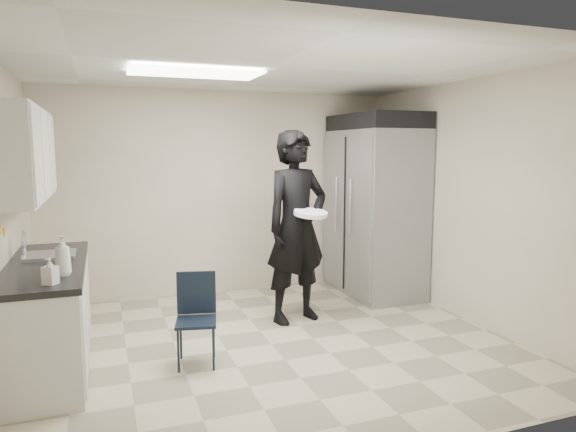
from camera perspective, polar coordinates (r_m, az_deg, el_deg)
name	(u,v)px	position (r m, az deg, el deg)	size (l,w,h in m)	color
floor	(271,344)	(5.09, -1.87, -14.05)	(4.50, 4.50, 0.00)	#BEB295
ceiling	(270,67)	(4.79, -2.01, 16.25)	(4.50, 4.50, 0.00)	silver
back_wall	(223,193)	(6.69, -7.28, 2.56)	(4.50, 4.50, 0.00)	beige
right_wall	(469,202)	(5.87, 19.44, 1.50)	(4.00, 4.00, 0.00)	beige
ceiling_panel	(195,73)	(5.03, -10.24, 15.38)	(1.20, 0.60, 0.02)	white
lower_counter	(48,317)	(4.94, -25.08, -10.18)	(0.60, 1.90, 0.86)	silver
countertop	(45,266)	(4.83, -25.38, -5.01)	(0.64, 1.95, 0.05)	black
sink	(50,261)	(5.07, -24.89, -4.58)	(0.42, 0.40, 0.14)	gray
faucet	(24,246)	(5.07, -27.24, -3.00)	(0.02, 0.02, 0.24)	silver
upper_cabinets	(21,154)	(4.74, -27.53, 6.11)	(0.35, 1.80, 0.75)	silver
towel_dispenser	(31,173)	(5.90, -26.62, 4.28)	(0.22, 0.30, 0.35)	black
notice_sticker_left	(1,230)	(4.71, -29.28, -1.40)	(0.00, 0.12, 0.07)	yellow
notice_sticker_right	(6,232)	(4.91, -28.88, -1.52)	(0.00, 0.12, 0.07)	yellow
commercial_fridge	(375,213)	(6.70, 9.62, 0.37)	(0.80, 1.35, 2.10)	gray
fridge_compressor	(377,122)	(6.66, 9.84, 10.23)	(0.80, 1.35, 0.20)	black
folding_chair	(196,322)	(4.59, -10.17, -11.50)	(0.34, 0.34, 0.77)	black
man_tuxedo	(297,227)	(5.52, 0.97, -1.21)	(0.76, 0.51, 2.07)	black
bucket_lid	(311,213)	(5.30, 2.54, 0.29)	(0.35, 0.35, 0.04)	white
soap_bottle_a	(63,256)	(4.26, -23.75, -4.07)	(0.12, 0.12, 0.31)	white
soap_bottle_b	(50,271)	(4.04, -24.93, -5.56)	(0.09, 0.09, 0.20)	silver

